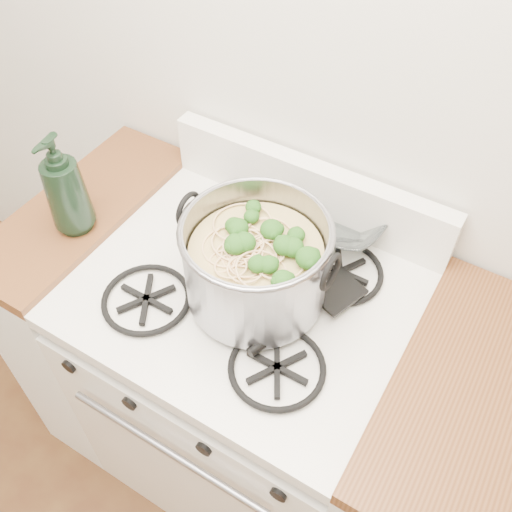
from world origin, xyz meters
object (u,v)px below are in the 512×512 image
at_px(bottle, 64,185).
at_px(stock_pot, 256,264).
at_px(spatula, 338,290).
at_px(gas_range, 247,387).
at_px(glass_bowl, 335,220).

bearing_deg(bottle, stock_pot, -1.24).
xyz_separation_m(spatula, bottle, (-0.65, -0.14, 0.12)).
height_order(stock_pot, bottle, bottle).
relative_size(stock_pot, bottle, 1.29).
height_order(gas_range, spatula, spatula).
xyz_separation_m(stock_pot, bottle, (-0.49, -0.05, 0.03)).
bearing_deg(spatula, bottle, -148.85).
height_order(gas_range, glass_bowl, glass_bowl).
distance_m(spatula, glass_bowl, 0.22).
bearing_deg(stock_pot, glass_bowl, 78.66).
distance_m(gas_range, bottle, 0.77).
xyz_separation_m(gas_range, stock_pot, (0.04, -0.01, 0.59)).
bearing_deg(spatula, glass_bowl, 136.13).
bearing_deg(stock_pot, bottle, -174.39).
bearing_deg(bottle, gas_range, 0.25).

